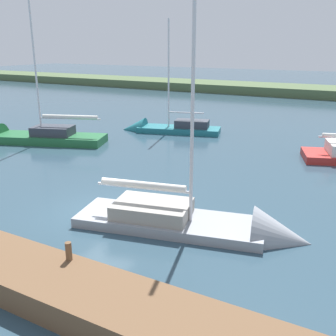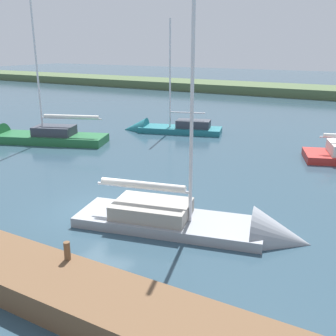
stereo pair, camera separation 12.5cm
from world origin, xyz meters
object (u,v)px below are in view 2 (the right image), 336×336
Objects in this scene: sailboat_outer_mooring at (29,139)px; sailboat_behind_pier at (211,229)px; mooring_post_near at (67,251)px; sailboat_near_dock at (164,130)px.

sailboat_outer_mooring is 1.16× the size of sailboat_behind_pier.
mooring_post_near is 0.06× the size of sailboat_near_dock.
sailboat_near_dock is at bearing -67.83° from mooring_post_near.
sailboat_behind_pier reaches higher than sailboat_near_dock.
sailboat_behind_pier is (-2.33, -5.05, -0.92)m from mooring_post_near.
sailboat_behind_pier is at bearing 109.28° from sailboat_near_dock.
sailboat_outer_mooring is at bearing 145.56° from sailboat_behind_pier.
mooring_post_near is 0.05× the size of sailboat_outer_mooring.
sailboat_behind_pier is at bearing 138.32° from sailboat_outer_mooring.
mooring_post_near is 0.06× the size of sailboat_behind_pier.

